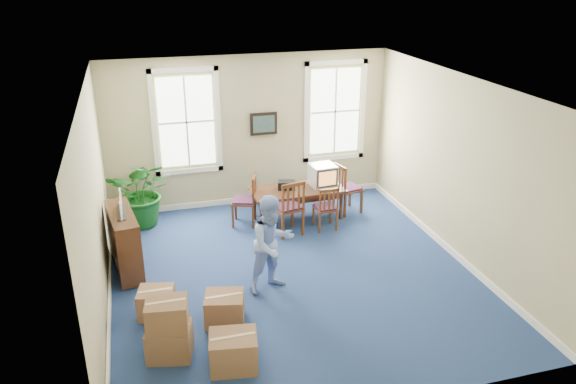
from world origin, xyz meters
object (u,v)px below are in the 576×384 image
object	(u,v)px
crt_tv	(323,175)
man	(272,244)
potted_plant	(143,192)
cardboard_boxes	(184,320)
conference_table	(297,203)
credenza	(124,242)
chair_near_left	(288,206)

from	to	relation	value
crt_tv	man	world-z (taller)	man
potted_plant	cardboard_boxes	xyz separation A→B (m)	(0.36, -4.16, -0.25)
crt_tv	man	size ratio (longest dim) A/B	0.33
conference_table	potted_plant	size ratio (longest dim) A/B	1.34
man	credenza	distance (m)	2.60
credenza	chair_near_left	bearing A→B (deg)	3.12
conference_table	credenza	bearing A→B (deg)	-161.28
credenza	potted_plant	bearing A→B (deg)	69.29
credenza	potted_plant	xyz separation A→B (m)	(0.39, 1.77, 0.17)
chair_near_left	cardboard_boxes	xyz separation A→B (m)	(-2.29, -3.00, -0.12)
conference_table	chair_near_left	bearing A→B (deg)	-122.40
man	potted_plant	size ratio (longest dim) A/B	1.15
crt_tv	potted_plant	size ratio (longest dim) A/B	0.38
conference_table	cardboard_boxes	bearing A→B (deg)	-127.70
credenza	potted_plant	world-z (taller)	potted_plant
conference_table	crt_tv	distance (m)	0.78
man	cardboard_boxes	bearing A→B (deg)	-161.58
cardboard_boxes	crt_tv	bearing A→B (deg)	48.79
crt_tv	cardboard_boxes	xyz separation A→B (m)	(-3.23, -3.69, -0.42)
conference_table	chair_near_left	world-z (taller)	chair_near_left
credenza	cardboard_boxes	size ratio (longest dim) A/B	0.86
credenza	man	bearing A→B (deg)	-37.05
potted_plant	cardboard_boxes	bearing A→B (deg)	-85.07
credenza	cardboard_boxes	distance (m)	2.50
conference_table	crt_tv	size ratio (longest dim) A/B	3.52
credenza	cardboard_boxes	xyz separation A→B (m)	(0.75, -2.39, -0.08)
credenza	potted_plant	distance (m)	1.82
chair_near_left	cardboard_boxes	world-z (taller)	chair_near_left
chair_near_left	man	size ratio (longest dim) A/B	0.70
chair_near_left	cardboard_boxes	bearing A→B (deg)	40.74
potted_plant	cardboard_boxes	world-z (taller)	potted_plant
crt_tv	cardboard_boxes	size ratio (longest dim) A/B	0.34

